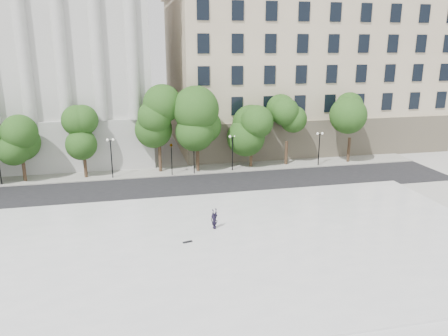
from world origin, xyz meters
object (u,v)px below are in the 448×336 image
(traffic_light_west, at_px, (171,144))
(traffic_light_east, at_px, (194,142))
(person_lying, at_px, (214,226))
(skateboard, at_px, (188,242))

(traffic_light_west, xyz_separation_m, traffic_light_east, (2.50, 0.00, 0.15))
(traffic_light_west, height_order, person_lying, traffic_light_west)
(person_lying, relative_size, skateboard, 2.29)
(traffic_light_west, xyz_separation_m, person_lying, (1.58, -16.39, -2.93))
(person_lying, height_order, skateboard, person_lying)
(traffic_light_west, relative_size, skateboard, 5.87)
(traffic_light_east, bearing_deg, traffic_light_west, 180.00)
(traffic_light_east, distance_m, person_lying, 16.70)
(person_lying, bearing_deg, skateboard, -160.94)
(person_lying, distance_m, skateboard, 3.09)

